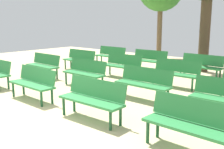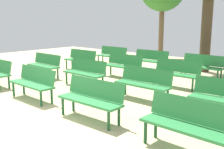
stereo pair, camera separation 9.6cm
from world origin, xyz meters
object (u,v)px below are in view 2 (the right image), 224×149
Objects in this scene: bench_r2_c0 at (81,59)px; bench_r1_c0 at (45,64)px; bench_r3_c2 at (202,65)px; bench_r0_c3 at (189,122)px; bench_r1_c1 at (85,71)px; bench_r2_c2 at (176,72)px; bench_r0_c2 at (92,97)px; bench_r2_c1 at (123,64)px; bench_r1_c2 at (144,82)px; bench_r0_c1 at (34,81)px; bench_r3_c1 at (150,59)px; bench_r3_c0 at (112,55)px.

bench_r1_c0 is at bearing -88.23° from bench_r2_c0.
bench_r0_c3 is at bearing -66.66° from bench_r3_c2.
bench_r1_c1 and bench_r2_c2 have the same top height.
bench_r0_c3 is (2.27, 0.04, 0.00)m from bench_r0_c2.
bench_r0_c3 is at bearing -28.00° from bench_r2_c0.
bench_r1_c0 is 2.99m from bench_r2_c1.
bench_r1_c2 is 2.97m from bench_r2_c1.
bench_r0_c1 is 3.86m from bench_r2_c1.
bench_r1_c0 is 2.28m from bench_r1_c1.
bench_r2_c1 is at bearing 179.90° from bench_r2_c2.
bench_r0_c1 is 1.00× the size of bench_r2_c2.
bench_r0_c2 is at bearing -21.70° from bench_r1_c0.
bench_r2_c0 is (-6.94, 3.75, 0.00)m from bench_r0_c3.
bench_r0_c2 is at bearing -39.90° from bench_r1_c1.
bench_r2_c2 is at bearing 122.60° from bench_r0_c3.
bench_r0_c3 is 1.00× the size of bench_r1_c0.
bench_r0_c2 is 2.27m from bench_r0_c3.
bench_r1_c2 and bench_r3_c2 have the same top height.
bench_r2_c2 is at bearing 40.44° from bench_r1_c1.
bench_r1_c1 is 0.99× the size of bench_r3_c1.
bench_r2_c1 is at bearing 91.18° from bench_r0_c1.
bench_r0_c2 is 1.01× the size of bench_r2_c0.
bench_r1_c0 is 4.92m from bench_r2_c2.
bench_r2_c2 is (2.24, 1.92, 0.00)m from bench_r1_c1.
bench_r1_c0 and bench_r3_c2 have the same top height.
bench_r0_c3 is 1.00× the size of bench_r3_c2.
bench_r0_c1 is at bearing -57.43° from bench_r2_c0.
bench_r1_c2 is 0.99× the size of bench_r3_c1.
bench_r1_c1 is (-4.62, 1.92, 0.00)m from bench_r0_c3.
bench_r2_c2 is (2.22, 0.03, 0.00)m from bench_r2_c1.
bench_r1_c2 is 5.92m from bench_r3_c0.
bench_r3_c1 is (-0.03, 1.85, 0.00)m from bench_r2_c1.
bench_r1_c0 and bench_r3_c1 have the same top height.
bench_r2_c2 is 1.00× the size of bench_r3_c1.
bench_r0_c2 is 1.01× the size of bench_r2_c1.
bench_r0_c1 and bench_r1_c2 have the same top height.
bench_r0_c2 is 4.50m from bench_r2_c1.
bench_r0_c2 is at bearing -38.66° from bench_r2_c0.
bench_r2_c0 is at bearing -142.18° from bench_r3_c1.
bench_r0_c2 is 1.00× the size of bench_r0_c3.
bench_r3_c0 is (-2.25, 3.78, 0.00)m from bench_r1_c1.
bench_r0_c1 is 1.00× the size of bench_r2_c1.
bench_r3_c0 is at bearing -179.14° from bench_r3_c2.
bench_r3_c1 is 1.00× the size of bench_r3_c2.
bench_r3_c1 is (2.24, -0.04, 0.00)m from bench_r3_c0.
bench_r3_c2 is (2.31, 0.02, 0.00)m from bench_r3_c1.
bench_r1_c2 is at bearing -88.50° from bench_r3_c2.
bench_r2_c0 is (-2.39, 3.80, 0.00)m from bench_r0_c1.
bench_r0_c1 is 1.00× the size of bench_r3_c2.
bench_r0_c1 is 1.00× the size of bench_r1_c2.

